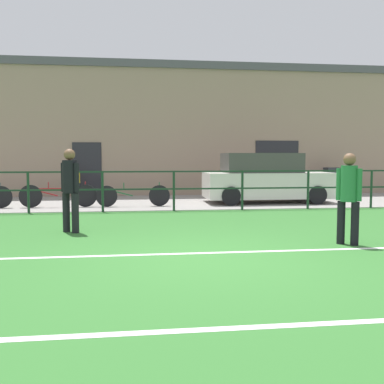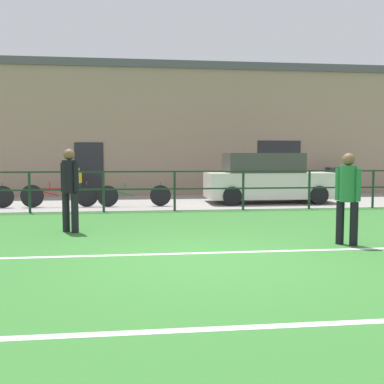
% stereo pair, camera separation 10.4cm
% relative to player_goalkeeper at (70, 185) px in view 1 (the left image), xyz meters
% --- Properties ---
extents(ground, '(60.00, 44.00, 0.04)m').
position_rel_player_goalkeeper_xyz_m(ground, '(2.42, -2.68, -0.99)').
color(ground, '#33702D').
extents(field_line_touchline, '(36.00, 0.11, 0.00)m').
position_rel_player_goalkeeper_xyz_m(field_line_touchline, '(2.42, -2.31, -0.97)').
color(field_line_touchline, white).
rests_on(field_line_touchline, ground).
extents(field_line_hash, '(36.00, 0.11, 0.00)m').
position_rel_player_goalkeeper_xyz_m(field_line_hash, '(2.42, -5.45, -0.97)').
color(field_line_hash, white).
rests_on(field_line_hash, ground).
extents(pavement_strip, '(48.00, 5.00, 0.02)m').
position_rel_player_goalkeeper_xyz_m(pavement_strip, '(2.42, 5.82, -0.96)').
color(pavement_strip, gray).
rests_on(pavement_strip, ground).
extents(perimeter_fence, '(36.07, 0.07, 1.15)m').
position_rel_player_goalkeeper_xyz_m(perimeter_fence, '(2.42, 3.32, -0.22)').
color(perimeter_fence, '#193823').
rests_on(perimeter_fence, ground).
extents(clubhouse_facade, '(28.00, 2.56, 5.30)m').
position_rel_player_goalkeeper_xyz_m(clubhouse_facade, '(2.42, 9.52, 1.69)').
color(clubhouse_facade, gray).
rests_on(clubhouse_facade, ground).
extents(player_goalkeeper, '(0.39, 0.33, 1.71)m').
position_rel_player_goalkeeper_xyz_m(player_goalkeeper, '(0.00, 0.00, 0.00)').
color(player_goalkeeper, black).
rests_on(player_goalkeeper, ground).
extents(player_striker, '(0.35, 0.33, 1.61)m').
position_rel_player_goalkeeper_xyz_m(player_striker, '(5.02, -1.94, -0.05)').
color(player_striker, black).
rests_on(player_striker, ground).
extents(spectator_child, '(0.31, 0.20, 1.14)m').
position_rel_player_goalkeeper_xyz_m(spectator_child, '(-0.86, 7.68, -0.30)').
color(spectator_child, '#232D4C').
rests_on(spectator_child, pavement_strip).
extents(parked_car_red, '(4.16, 1.84, 1.65)m').
position_rel_player_goalkeeper_xyz_m(parked_car_red, '(5.66, 5.15, -0.17)').
color(parked_car_red, silver).
rests_on(parked_car_red, pavement_strip).
extents(bicycle_parked_0, '(2.30, 0.04, 0.78)m').
position_rel_player_goalkeeper_xyz_m(bicycle_parked_0, '(-0.99, 4.52, -0.59)').
color(bicycle_parked_0, black).
rests_on(bicycle_parked_0, pavement_strip).
extents(bicycle_parked_1, '(2.26, 0.04, 0.75)m').
position_rel_player_goalkeeper_xyz_m(bicycle_parked_1, '(1.25, 4.46, -0.61)').
color(bicycle_parked_1, black).
rests_on(bicycle_parked_1, pavement_strip).
extents(trash_bin_0, '(0.59, 0.50, 1.10)m').
position_rel_player_goalkeeper_xyz_m(trash_bin_0, '(9.10, 7.48, -0.39)').
color(trash_bin_0, '#33383D').
rests_on(trash_bin_0, pavement_strip).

